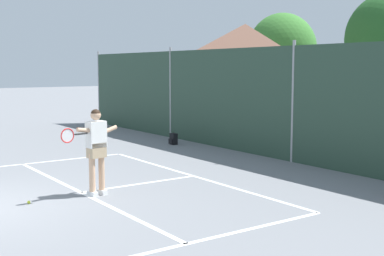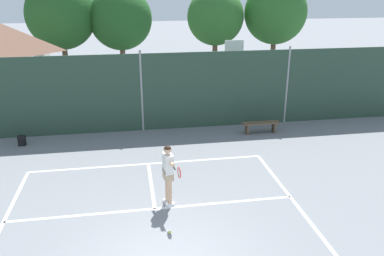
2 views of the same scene
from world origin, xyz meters
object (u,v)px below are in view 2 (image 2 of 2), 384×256
(basketball_hoop, at_px, (233,66))
(backpack_black, at_px, (22,141))
(tennis_player, at_px, (168,170))
(courtside_bench, at_px, (261,125))
(tennis_ball, at_px, (170,232))

(basketball_hoop, xyz_separation_m, backpack_black, (-9.33, -2.81, -2.12))
(tennis_player, bearing_deg, courtside_bench, 48.75)
(backpack_black, bearing_deg, courtside_bench, -1.29)
(basketball_hoop, bearing_deg, tennis_player, -116.35)
(tennis_ball, bearing_deg, basketball_hoop, 66.42)
(basketball_hoop, relative_size, courtside_bench, 2.22)
(tennis_player, relative_size, tennis_ball, 28.10)
(tennis_player, distance_m, tennis_ball, 1.79)
(tennis_player, height_order, backpack_black, tennis_player)
(basketball_hoop, distance_m, backpack_black, 9.97)
(tennis_ball, xyz_separation_m, backpack_black, (-5.13, 6.80, 0.16))
(backpack_black, bearing_deg, tennis_player, -45.58)
(tennis_ball, height_order, courtside_bench, courtside_bench)
(basketball_hoop, relative_size, tennis_ball, 53.79)
(tennis_player, distance_m, backpack_black, 7.59)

